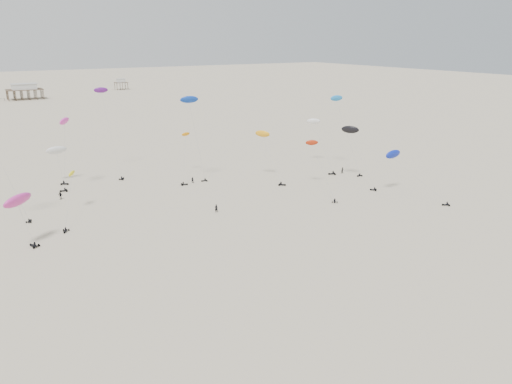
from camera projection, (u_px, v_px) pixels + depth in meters
ground_plane at (108, 137)px, 195.44m from camera, size 900.00×900.00×0.00m
pavilion_main at (25, 93)px, 311.60m from camera, size 21.00×13.00×9.80m
pavilion_small at (121, 85)px, 371.04m from camera, size 9.00×7.00×8.00m
rig_0 at (267, 145)px, 134.35m from camera, size 3.56×13.21×14.47m
rig_1 at (321, 165)px, 123.80m from camera, size 6.74×16.96×18.17m
rig_2 at (342, 116)px, 142.64m from camera, size 4.07×13.57×22.58m
rig_3 at (69, 195)px, 105.87m from camera, size 7.15×15.80×15.73m
rig_4 at (58, 156)px, 132.27m from camera, size 5.54×6.58×9.94m
rig_5 at (107, 114)px, 138.92m from camera, size 4.08×15.11×25.27m
rig_6 at (353, 137)px, 133.39m from camera, size 5.53×16.25×17.72m
rig_7 at (191, 110)px, 128.95m from camera, size 6.28×3.48×23.18m
rig_8 at (319, 136)px, 148.45m from camera, size 7.56×17.62×18.99m
rig_9 at (185, 158)px, 135.77m from camera, size 8.66×13.51×16.62m
rig_10 at (64, 136)px, 123.97m from camera, size 5.44×5.16×18.58m
rig_11 at (19, 205)px, 90.51m from camera, size 6.86×6.35×10.65m
rig_13 at (399, 160)px, 122.42m from camera, size 6.50×17.09×17.17m
spectator_0 at (216, 212)px, 111.06m from camera, size 0.89×0.69×2.19m
spectator_1 at (342, 173)px, 142.82m from camera, size 1.03×0.64×2.05m
spectator_2 at (61, 199)px, 119.96m from camera, size 1.49×1.33×2.24m
spectator_3 at (193, 183)px, 133.33m from camera, size 0.86×0.75×1.97m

